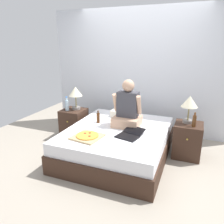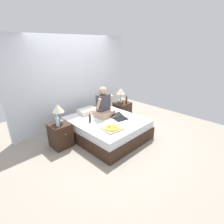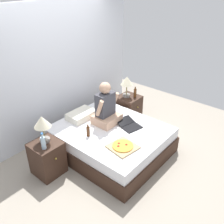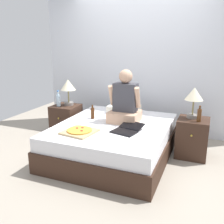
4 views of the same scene
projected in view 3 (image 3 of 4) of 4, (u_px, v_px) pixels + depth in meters
name	position (u px, v px, depth m)	size (l,w,h in m)	color
ground_plane	(111.00, 150.00, 4.62)	(5.80, 5.80, 0.00)	#9E9384
wall_back	(59.00, 70.00, 4.73)	(3.80, 0.12, 2.50)	silver
bed	(111.00, 140.00, 4.50)	(1.60, 1.88, 0.49)	#382319
nightstand_left	(47.00, 158.00, 3.99)	(0.44, 0.47, 0.58)	#382319
lamp_on_left_nightstand	(42.00, 123.00, 3.74)	(0.26, 0.26, 0.45)	gray
water_bottle	(43.00, 142.00, 3.69)	(0.07, 0.07, 0.28)	silver
nightstand_right	(129.00, 109.00, 5.42)	(0.44, 0.47, 0.58)	#382319
lamp_on_right_nightstand	(127.00, 82.00, 5.13)	(0.26, 0.26, 0.45)	gray
beer_bottle	(135.00, 93.00, 5.22)	(0.06, 0.06, 0.23)	#512D14
pillow	(81.00, 115.00, 4.67)	(0.52, 0.34, 0.12)	silver
person_seated	(106.00, 108.00, 4.41)	(0.47, 0.40, 0.78)	tan
laptop	(130.00, 125.00, 4.42)	(0.40, 0.48, 0.07)	black
pizza_box	(123.00, 147.00, 3.89)	(0.45, 0.45, 0.04)	tan
beer_bottle_on_bed	(88.00, 131.00, 4.13)	(0.06, 0.06, 0.22)	#4C2811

